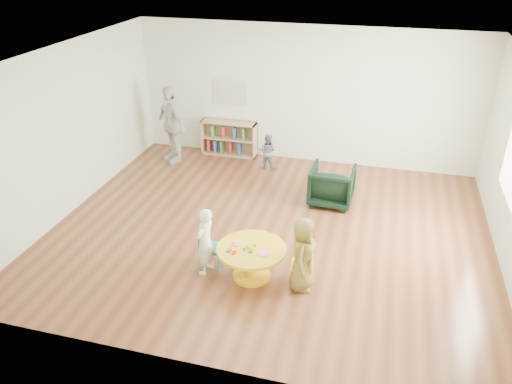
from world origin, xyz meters
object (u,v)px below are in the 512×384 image
activity_table (251,257)px  kid_chair_right (305,265)px  kid_chair_left (209,246)px  bookshelf (229,138)px  armchair (332,185)px  child_left (205,242)px  toddler (267,152)px  adult_caretaker (171,124)px  child_right (303,254)px

activity_table → kid_chair_right: kid_chair_right is taller
kid_chair_left → kid_chair_right: bearing=81.0°
kid_chair_right → bookshelf: bookshelf is taller
armchair → child_left: (-1.46, -2.52, 0.16)m
armchair → toddler: bearing=-35.3°
child_left → bookshelf: bearing=-153.7°
kid_chair_right → child_left: (-1.40, -0.11, 0.21)m
armchair → adult_caretaker: size_ratio=0.47×
child_left → toddler: size_ratio=1.35×
bookshelf → child_left: bearing=-76.6°
bookshelf → adult_caretaker: (-1.03, -0.64, 0.45)m
kid_chair_left → toddler: bearing=172.9°
toddler → adult_caretaker: 2.08m
activity_table → kid_chair_right: bearing=4.7°
activity_table → kid_chair_right: 0.75m
adult_caretaker → kid_chair_right: bearing=-9.0°
bookshelf → toddler: 1.13m
kid_chair_left → child_left: bearing=-1.8°
activity_table → child_left: (-0.66, -0.05, 0.18)m
bookshelf → armchair: bookshelf is taller
child_left → child_right: child_right is taller
adult_caretaker → child_right: bearing=-10.0°
adult_caretaker → armchair: bearing=19.8°
adult_caretaker → bookshelf: bearing=67.9°
bookshelf → child_right: bearing=-60.3°
activity_table → kid_chair_left: 0.68m
armchair → adult_caretaker: bearing=-13.9°
toddler → child_right: bearing=115.6°
bookshelf → armchair: (2.46, -1.66, -0.02)m
bookshelf → child_right: (2.38, -4.17, 0.17)m
activity_table → kid_chair_left: size_ratio=1.62×
child_right → toddler: bearing=21.7°
activity_table → toddler: size_ratio=1.28×
kid_chair_left → toddler: 3.49m
kid_chair_left → kid_chair_right: kid_chair_left is taller
child_right → toddler: (-1.38, 3.64, -0.16)m
kid_chair_left → kid_chair_right: (1.42, -0.05, -0.02)m
child_left → toddler: (-0.00, 3.65, -0.13)m
child_left → adult_caretaker: 4.09m
armchair → kid_chair_right: bearing=90.9°
child_left → adult_caretaker: size_ratio=0.63×
armchair → child_right: 2.53m
child_right → kid_chair_left: bearing=84.5°
child_right → armchair: bearing=-0.8°
toddler → adult_caretaker: (-2.03, -0.11, 0.43)m
kid_chair_left → armchair: (1.47, 2.36, 0.03)m
activity_table → toddler: bearing=100.3°
kid_chair_left → adult_caretaker: adult_caretaker is taller
kid_chair_right → armchair: (0.06, 2.41, 0.05)m
activity_table → child_left: size_ratio=0.95×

